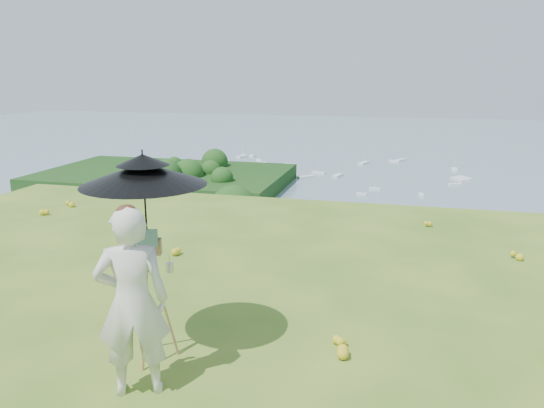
% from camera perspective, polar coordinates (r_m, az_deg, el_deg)
% --- Properties ---
extents(ground, '(14.00, 14.00, 0.00)m').
position_cam_1_polar(ground, '(6.78, -12.76, -12.72)').
color(ground, '#437120').
rests_on(ground, ground).
extents(shoreline_tier, '(170.00, 28.00, 8.00)m').
position_cam_1_polar(shoreline_tier, '(89.37, 11.22, -12.21)').
color(shoreline_tier, gray).
rests_on(shoreline_tier, bay_water).
extents(bay_water, '(700.00, 700.00, 0.00)m').
position_cam_1_polar(bay_water, '(248.15, 13.47, 4.99)').
color(bay_water, '#6E8C9D').
rests_on(bay_water, ground).
extents(peninsula, '(90.00, 60.00, 12.00)m').
position_cam_1_polar(peninsula, '(181.11, -11.50, 3.49)').
color(peninsula, '#0E3410').
rests_on(peninsula, bay_water).
extents(slope_trees, '(110.00, 50.00, 6.00)m').
position_cam_1_polar(slope_trees, '(44.28, 9.44, -10.24)').
color(slope_trees, '#144416').
rests_on(slope_trees, forest_slope).
extents(harbor_town, '(110.00, 22.00, 5.00)m').
position_cam_1_polar(harbor_town, '(86.73, 11.42, -8.35)').
color(harbor_town, silver).
rests_on(harbor_town, shoreline_tier).
extents(moored_boats, '(140.00, 140.00, 0.70)m').
position_cam_1_polar(moored_boats, '(171.04, 8.76, 1.41)').
color(moored_boats, white).
rests_on(moored_boats, bay_water).
extents(wildflowers, '(10.00, 10.50, 0.12)m').
position_cam_1_polar(wildflowers, '(6.95, -11.84, -11.41)').
color(wildflowers, gold).
rests_on(wildflowers, ground).
extents(painter, '(0.80, 0.69, 1.85)m').
position_cam_1_polar(painter, '(5.17, -14.79, -10.18)').
color(painter, white).
rests_on(painter, ground).
extents(field_easel, '(0.69, 0.69, 1.47)m').
position_cam_1_polar(field_easel, '(5.79, -12.95, -9.49)').
color(field_easel, '#9A6D40').
rests_on(field_easel, ground).
extents(sun_umbrella, '(1.70, 1.70, 1.06)m').
position_cam_1_polar(sun_umbrella, '(5.50, -13.50, 0.27)').
color(sun_umbrella, black).
rests_on(sun_umbrella, field_easel).
extents(painter_cap, '(0.32, 0.34, 0.10)m').
position_cam_1_polar(painter_cap, '(4.89, -15.42, -0.79)').
color(painter_cap, '#C56C71').
rests_on(painter_cap, painter).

